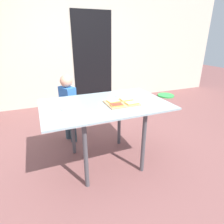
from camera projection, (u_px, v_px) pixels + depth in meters
name	position (u px, v px, depth m)	size (l,w,h in m)	color
ground_plane	(106.00, 161.00, 2.41)	(16.00, 16.00, 0.00)	#83504F
house_wall_back	(64.00, 37.00, 4.01)	(8.00, 0.20, 2.91)	beige
house_door	(93.00, 58.00, 4.30)	(0.90, 0.02, 2.00)	black
dining_table	(105.00, 111.00, 2.15)	(1.40, 0.88, 0.78)	#9AB3B9
cutting_board	(122.00, 103.00, 2.11)	(0.35, 0.29, 0.01)	tan
pizza_slice_near_left	(117.00, 105.00, 2.02)	(0.14, 0.11, 0.01)	gold
pizza_slice_far_left	(114.00, 101.00, 2.13)	(0.14, 0.11, 0.01)	gold
pizza_slice_near_right	(132.00, 103.00, 2.07)	(0.14, 0.11, 0.01)	gold
pizza_slice_far_right	(126.00, 99.00, 2.19)	(0.14, 0.11, 0.01)	gold
plate_white_left	(70.00, 108.00, 1.98)	(0.20, 0.20, 0.01)	white
plate_white_right	(122.00, 95.00, 2.41)	(0.20, 0.20, 0.01)	white
child_left	(68.00, 105.00, 2.68)	(0.22, 0.28, 1.00)	#3A4A53
garden_hose_coil	(166.00, 95.00, 4.97)	(0.42, 0.42, 0.04)	green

